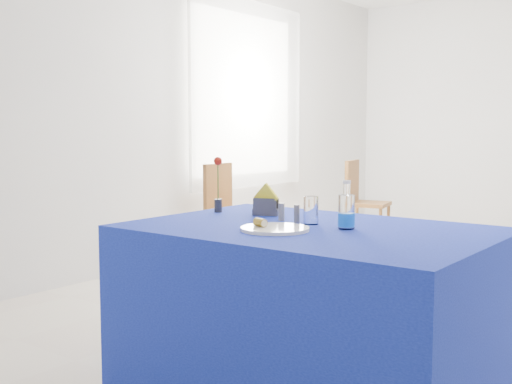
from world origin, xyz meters
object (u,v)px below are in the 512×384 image
Objects in this scene: water_bottle at (346,213)px; chair_win_b at (361,197)px; chair_win_a at (227,206)px; plate at (275,229)px; blue_table at (310,309)px.

water_bottle is 3.87m from chair_win_b.
water_bottle reaches higher than chair_win_a.
chair_win_a is at bearing 148.76° from chair_win_b.
plate is 0.43m from blue_table.
chair_win_b is at bearing 112.65° from plate.
plate is at bearing -141.28° from chair_win_a.
chair_win_a is at bearing 140.09° from water_bottle.
blue_table is at bearing 69.84° from plate.
plate is 3.98m from chair_win_b.
water_bottle reaches higher than chair_win_b.
chair_win_a is 1.62m from chair_win_b.
chair_win_b is at bearing -24.17° from chair_win_a.
blue_table is 0.48m from water_bottle.
blue_table is 3.83m from chair_win_b.
chair_win_b is (-1.53, 3.67, -0.26)m from plate.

